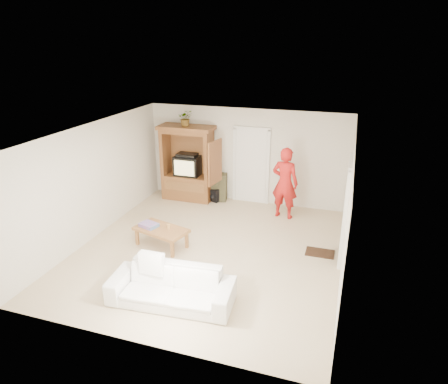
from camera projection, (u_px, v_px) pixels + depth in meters
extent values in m
plane|color=tan|center=(210.00, 250.00, 8.68)|extent=(6.00, 6.00, 0.00)
plane|color=white|center=(208.00, 132.00, 7.74)|extent=(6.00, 6.00, 0.00)
plane|color=silver|center=(246.00, 156.00, 10.88)|extent=(5.50, 0.00, 5.50)
plane|color=silver|center=(135.00, 270.00, 5.55)|extent=(5.50, 0.00, 5.50)
plane|color=silver|center=(94.00, 181.00, 9.00)|extent=(0.00, 6.00, 6.00)
plane|color=silver|center=(347.00, 211.00, 7.42)|extent=(0.00, 6.00, 6.00)
cube|color=brown|center=(188.00, 187.00, 11.37)|extent=(1.40, 0.60, 0.70)
cube|color=brown|center=(166.00, 153.00, 11.21)|extent=(0.10, 0.60, 1.20)
cube|color=brown|center=(209.00, 157.00, 10.84)|extent=(0.10, 0.60, 1.20)
cube|color=brown|center=(191.00, 152.00, 11.26)|extent=(1.40, 0.06, 1.20)
cube|color=brown|center=(186.00, 131.00, 10.79)|extent=(1.40, 0.60, 0.10)
cube|color=brown|center=(186.00, 128.00, 10.75)|extent=(1.52, 0.68, 0.10)
cube|color=brown|center=(215.00, 162.00, 10.33)|extent=(0.16, 0.67, 1.15)
cube|color=black|center=(188.00, 165.00, 11.17)|extent=(0.70, 0.52, 0.55)
cube|color=tan|center=(184.00, 168.00, 10.93)|extent=(0.58, 0.02, 0.42)
cube|color=black|center=(187.00, 155.00, 11.03)|extent=(0.55, 0.35, 0.08)
cube|color=olive|center=(184.00, 187.00, 11.08)|extent=(1.19, 0.03, 0.25)
cube|color=white|center=(251.00, 167.00, 10.91)|extent=(0.85, 0.05, 2.04)
cube|color=black|center=(346.00, 212.00, 8.07)|extent=(0.05, 0.90, 2.04)
cube|color=black|center=(351.00, 166.00, 9.01)|extent=(0.03, 0.60, 0.48)
cube|color=#382316|center=(320.00, 253.00, 8.55)|extent=(0.60, 0.40, 0.02)
imported|color=#4C7238|center=(186.00, 118.00, 10.64)|extent=(0.50, 0.48, 0.43)
imported|color=red|center=(285.00, 183.00, 9.98)|extent=(0.74, 0.55, 1.84)
imported|color=white|center=(171.00, 287.00, 6.87)|extent=(2.21, 1.00, 0.63)
cube|color=olive|center=(161.00, 230.00, 8.71)|extent=(1.28, 0.91, 0.06)
cube|color=olive|center=(137.00, 237.00, 8.85)|extent=(0.08, 0.08, 0.37)
cube|color=olive|center=(152.00, 229.00, 9.23)|extent=(0.08, 0.08, 0.37)
cube|color=olive|center=(172.00, 249.00, 8.34)|extent=(0.08, 0.08, 0.37)
cube|color=olive|center=(187.00, 240.00, 8.72)|extent=(0.08, 0.08, 0.37)
cube|color=#D0458C|center=(149.00, 225.00, 8.76)|extent=(0.45, 0.38, 0.08)
cylinder|color=tan|center=(169.00, 226.00, 8.68)|extent=(0.08, 0.08, 0.10)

